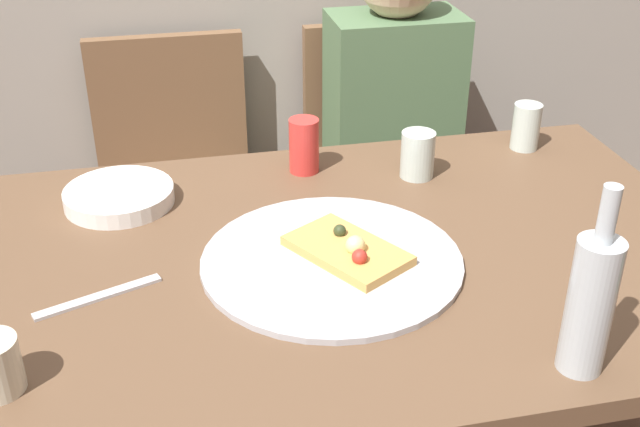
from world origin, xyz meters
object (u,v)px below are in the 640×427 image
object	(u,v)px
tumbler_far	(418,155)
wine_glass	(526,126)
pizza_tray	(332,261)
chair_left	(177,179)
beer_bottle	(591,302)
plate_stack	(119,196)
soda_can	(304,146)
table_knife	(99,297)
dining_table	(358,287)
pizza_slice_last	(348,250)
chair_right	(384,160)
guest_in_sweater	(401,141)

from	to	relation	value
tumbler_far	wine_glass	bearing A→B (deg)	16.93
pizza_tray	chair_left	xyz separation A→B (m)	(-0.25, 0.91, -0.25)
beer_bottle	plate_stack	xyz separation A→B (m)	(-0.67, 0.67, -0.10)
soda_can	table_knife	distance (m)	0.60
dining_table	pizza_tray	world-z (taller)	pizza_tray
dining_table	pizza_slice_last	distance (m)	0.11
tumbler_far	pizza_slice_last	bearing A→B (deg)	-127.03
chair_left	chair_right	distance (m)	0.62
pizza_tray	chair_right	distance (m)	1.01
plate_stack	chair_left	size ratio (longest dim) A/B	0.25
soda_can	wine_glass	bearing A→B (deg)	1.21
plate_stack	table_knife	size ratio (longest dim) A/B	1.02
soda_can	guest_in_sweater	xyz separation A→B (m)	(0.35, 0.37, -0.18)
soda_can	pizza_slice_last	bearing A→B (deg)	-89.34
beer_bottle	soda_can	size ratio (longest dim) A/B	2.48
beer_bottle	plate_stack	size ratio (longest dim) A/B	1.36
plate_stack	wine_glass	bearing A→B (deg)	5.09
pizza_slice_last	plate_stack	distance (m)	0.51
plate_stack	chair_left	world-z (taller)	chair_left
wine_glass	guest_in_sweater	distance (m)	0.44
plate_stack	chair_right	xyz separation A→B (m)	(0.75, 0.59, -0.26)
plate_stack	chair_right	size ratio (longest dim) A/B	0.25
pizza_tray	pizza_slice_last	world-z (taller)	pizza_slice_last
plate_stack	guest_in_sweater	world-z (taller)	guest_in_sweater
tumbler_far	wine_glass	world-z (taller)	wine_glass
guest_in_sweater	wine_glass	bearing A→B (deg)	117.62
table_knife	guest_in_sweater	size ratio (longest dim) A/B	0.19
plate_stack	pizza_slice_last	bearing A→B (deg)	-37.68
pizza_slice_last	chair_left	distance (m)	0.98
beer_bottle	chair_left	xyz separation A→B (m)	(-0.54, 1.26, -0.36)
dining_table	tumbler_far	distance (m)	0.37
pizza_tray	soda_can	xyz separation A→B (m)	(0.03, 0.39, 0.06)
wine_glass	guest_in_sweater	bearing A→B (deg)	117.62
wine_glass	guest_in_sweater	size ratio (longest dim) A/B	0.09
chair_right	guest_in_sweater	size ratio (longest dim) A/B	0.77
chair_left	pizza_tray	bearing A→B (deg)	105.23
pizza_tray	wine_glass	xyz separation A→B (m)	(0.56, 0.40, 0.05)
pizza_slice_last	chair_right	size ratio (longest dim) A/B	0.28
tumbler_far	beer_bottle	bearing A→B (deg)	-87.07
beer_bottle	chair_right	size ratio (longest dim) A/B	0.34
beer_bottle	tumbler_far	xyz separation A→B (m)	(-0.03, 0.67, -0.07)
guest_in_sweater	table_knife	bearing A→B (deg)	44.83
tumbler_far	guest_in_sweater	distance (m)	0.49
table_knife	chair_right	distance (m)	1.24
plate_stack	chair_left	xyz separation A→B (m)	(0.13, 0.59, -0.26)
soda_can	chair_right	world-z (taller)	chair_right
soda_can	plate_stack	size ratio (longest dim) A/B	0.55
pizza_tray	soda_can	bearing A→B (deg)	86.08
wine_glass	chair_left	bearing A→B (deg)	147.83
dining_table	tumbler_far	bearing A→B (deg)	53.58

